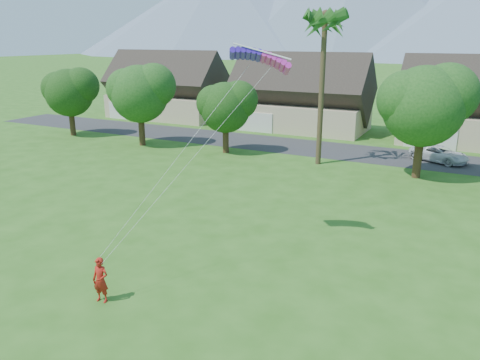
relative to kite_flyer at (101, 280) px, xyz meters
The scene contains 7 objects.
street 30.71m from the kite_flyer, 84.51° to the left, with size 90.00×7.00×0.01m, color #2D2D30.
kite_flyer is the anchor object (origin of this frame).
parked_car 32.16m from the kite_flyer, 71.82° to the left, with size 2.27×4.92×1.37m, color silver.
houses_row 39.77m from the kite_flyer, 85.04° to the left, with size 72.75×8.19×8.86m.
tree_row 24.85m from the kite_flyer, 85.81° to the left, with size 62.27×6.67×8.45m.
fan_palm 27.32m from the kite_flyer, 87.86° to the left, with size 3.00×3.00×13.80m.
parafoil_kite 12.22m from the kite_flyer, 68.43° to the left, with size 3.15×1.48×0.50m.
Camera 1 is at (9.72, -8.93, 10.24)m, focal length 35.00 mm.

